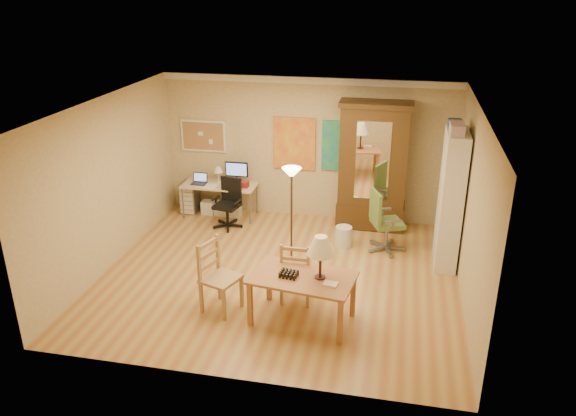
% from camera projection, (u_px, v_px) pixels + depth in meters
% --- Properties ---
extents(floor, '(5.50, 5.50, 0.00)m').
position_uv_depth(floor, '(279.00, 276.00, 8.83)').
color(floor, '#A76D3B').
rests_on(floor, ground).
extents(crown_molding, '(5.50, 0.08, 0.12)m').
position_uv_depth(crown_molding, '(308.00, 80.00, 10.05)').
color(crown_molding, white).
rests_on(crown_molding, floor).
extents(corkboard, '(0.90, 0.04, 0.62)m').
position_uv_depth(corkboard, '(203.00, 136.00, 10.88)').
color(corkboard, '#AA7250').
rests_on(corkboard, floor).
extents(art_panel_left, '(0.80, 0.04, 1.00)m').
position_uv_depth(art_panel_left, '(294.00, 144.00, 10.56)').
color(art_panel_left, yellow).
rests_on(art_panel_left, floor).
extents(art_panel_right, '(0.75, 0.04, 0.95)m').
position_uv_depth(art_panel_right, '(342.00, 146.00, 10.39)').
color(art_panel_right, teal).
rests_on(art_panel_right, floor).
extents(dining_table, '(1.47, 1.00, 1.28)m').
position_uv_depth(dining_table, '(309.00, 268.00, 7.36)').
color(dining_table, brown).
rests_on(dining_table, floor).
extents(ladder_chair_back, '(0.44, 0.42, 0.95)m').
position_uv_depth(ladder_chair_back, '(297.00, 273.00, 7.99)').
color(ladder_chair_back, '#A5774B').
rests_on(ladder_chair_back, floor).
extents(ladder_chair_left, '(0.59, 0.60, 1.03)m').
position_uv_depth(ladder_chair_left, '(219.00, 278.00, 7.77)').
color(ladder_chair_left, '#A5774B').
rests_on(ladder_chair_left, floor).
extents(torchiere_lamp, '(0.30, 0.30, 1.67)m').
position_uv_depth(torchiere_lamp, '(292.00, 188.00, 8.63)').
color(torchiere_lamp, '#452D1B').
rests_on(torchiere_lamp, floor).
extents(computer_desk, '(1.43, 0.63, 1.08)m').
position_uv_depth(computer_desk, '(222.00, 196.00, 10.93)').
color(computer_desk, '#C7B091').
rests_on(computer_desk, floor).
extents(office_chair_black, '(0.57, 0.57, 0.93)m').
position_uv_depth(office_chair_black, '(228.00, 214.00, 10.49)').
color(office_chair_black, black).
rests_on(office_chair_black, floor).
extents(office_chair_green, '(0.67, 0.67, 1.08)m').
position_uv_depth(office_chair_green, '(384.00, 235.00, 9.55)').
color(office_chair_green, slate).
rests_on(office_chair_green, floor).
extents(drawer_cart, '(0.31, 0.37, 0.62)m').
position_uv_depth(drawer_cart, '(190.00, 197.00, 11.12)').
color(drawer_cart, slate).
rests_on(drawer_cart, floor).
extents(armoire, '(1.28, 0.61, 2.36)m').
position_uv_depth(armoire, '(372.00, 174.00, 10.23)').
color(armoire, '#3E2610').
rests_on(armoire, floor).
extents(bookshelf, '(0.33, 0.88, 2.21)m').
position_uv_depth(bookshelf, '(450.00, 200.00, 8.83)').
color(bookshelf, white).
rests_on(bookshelf, floor).
extents(wastebin, '(0.29, 0.29, 0.37)m').
position_uv_depth(wastebin, '(343.00, 237.00, 9.73)').
color(wastebin, silver).
rests_on(wastebin, floor).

